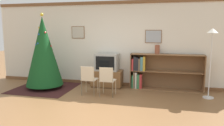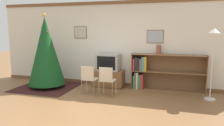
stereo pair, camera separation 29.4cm
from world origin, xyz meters
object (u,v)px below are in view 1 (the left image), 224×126
(christmas_tree, at_px, (43,51))
(standing_lamp, at_px, (212,45))
(tv_console, at_px, (107,78))
(folding_chair_left, at_px, (89,78))
(television, at_px, (107,62))
(bookshelf, at_px, (154,72))
(vase, at_px, (157,49))
(folding_chair_right, at_px, (107,80))

(christmas_tree, distance_m, standing_lamp, 4.79)
(tv_console, xyz_separation_m, folding_chair_left, (-0.26, -0.98, 0.20))
(television, distance_m, folding_chair_left, 1.07)
(bookshelf, height_order, standing_lamp, standing_lamp)
(bookshelf, height_order, vase, vase)
(vase, bearing_deg, folding_chair_right, -139.90)
(vase, height_order, standing_lamp, standing_lamp)
(television, height_order, vase, vase)
(folding_chair_left, xyz_separation_m, standing_lamp, (3.19, 0.50, 0.94))
(folding_chair_left, xyz_separation_m, folding_chair_right, (0.53, 0.00, 0.00))
(tv_console, xyz_separation_m, folding_chair_right, (0.26, -0.98, 0.20))
(tv_console, bearing_deg, folding_chair_left, -104.99)
(standing_lamp, bearing_deg, bookshelf, 158.70)
(bookshelf, bearing_deg, folding_chair_left, -147.88)
(television, bearing_deg, christmas_tree, -162.38)
(tv_console, height_order, vase, vase)
(christmas_tree, xyz_separation_m, tv_console, (1.85, 0.59, -0.88))
(folding_chair_right, distance_m, bookshelf, 1.60)
(christmas_tree, distance_m, folding_chair_right, 2.25)
(christmas_tree, height_order, vase, christmas_tree)
(tv_console, distance_m, bookshelf, 1.48)
(standing_lamp, bearing_deg, folding_chair_right, -169.38)
(folding_chair_left, bearing_deg, christmas_tree, 166.14)
(bookshelf, relative_size, standing_lamp, 1.16)
(vase, bearing_deg, christmas_tree, -168.65)
(television, bearing_deg, tv_console, 90.00)
(christmas_tree, xyz_separation_m, television, (1.85, 0.59, -0.35))
(folding_chair_left, bearing_deg, vase, 30.79)
(tv_console, bearing_deg, television, -90.00)
(television, distance_m, bookshelf, 1.48)
(television, bearing_deg, folding_chair_left, -105.02)
(folding_chair_left, xyz_separation_m, vase, (1.80, 1.07, 0.75))
(tv_console, height_order, television, television)
(folding_chair_left, distance_m, vase, 2.22)
(television, xyz_separation_m, vase, (1.54, 0.09, 0.43))
(christmas_tree, bearing_deg, tv_console, 17.69)
(christmas_tree, xyz_separation_m, standing_lamp, (4.78, 0.11, 0.26))
(vase, bearing_deg, tv_console, -176.67)
(christmas_tree, relative_size, television, 3.23)
(tv_console, relative_size, standing_lamp, 0.52)
(bookshelf, bearing_deg, tv_console, -176.33)
(folding_chair_right, distance_m, vase, 1.83)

